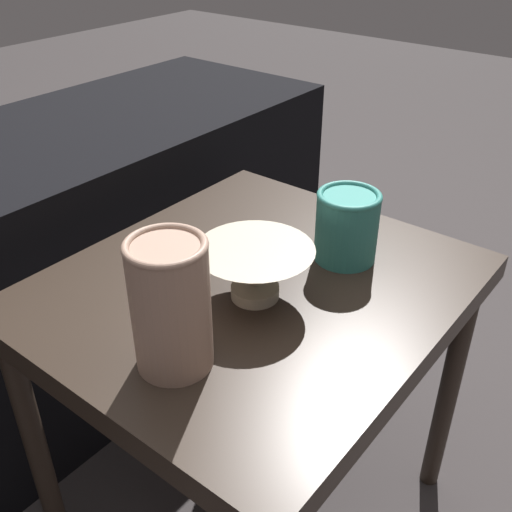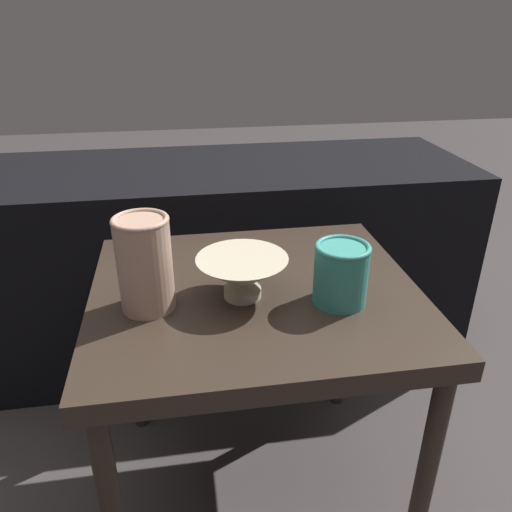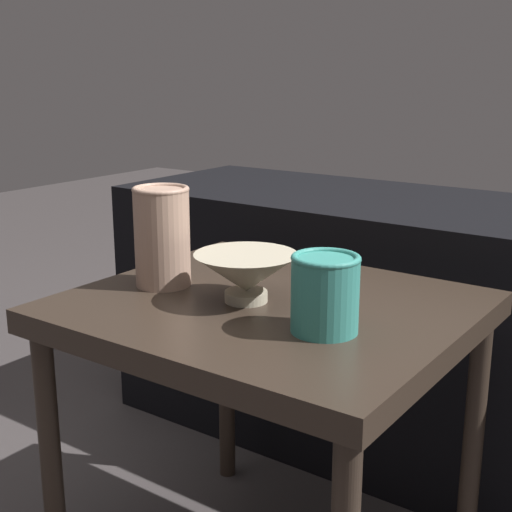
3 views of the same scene
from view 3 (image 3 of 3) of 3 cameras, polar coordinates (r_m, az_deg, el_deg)
The scene contains 5 objects.
table at distance 1.19m, azimuth 1.03°, elevation -6.43°, with size 0.63×0.55×0.54m.
couch_backdrop at distance 1.75m, azimuth 12.24°, elevation -5.68°, with size 1.46×0.50×0.61m.
bowl at distance 1.15m, azimuth -0.81°, elevation -1.43°, with size 0.17×0.17×0.08m.
vase_textured_left at distance 1.24m, azimuth -7.52°, elevation 1.66°, with size 0.10×0.10×0.17m.
vase_colorful_right at distance 1.02m, azimuth 5.55°, elevation -2.90°, with size 0.10×0.10×0.11m.
Camera 3 is at (0.62, -0.92, 0.91)m, focal length 50.00 mm.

